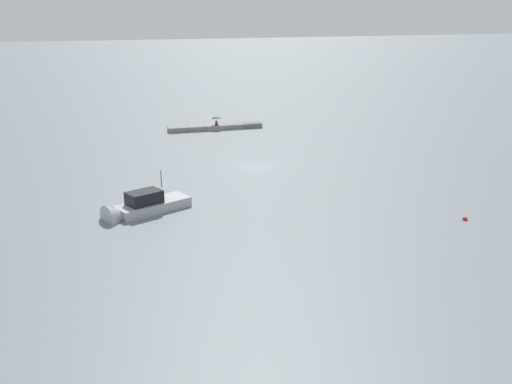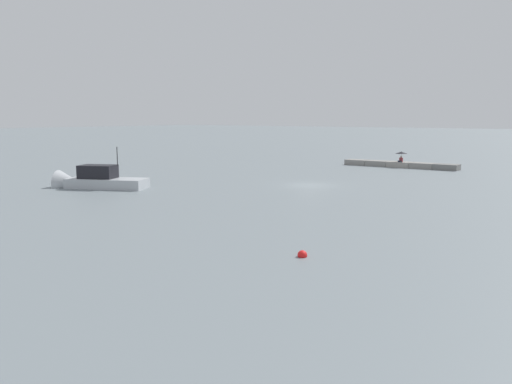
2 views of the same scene
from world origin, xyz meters
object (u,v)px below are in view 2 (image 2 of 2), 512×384
Objects in this scene: umbrella_open_black at (401,153)px; mooring_buoy_near at (302,255)px; person_seated_maroon_left at (401,160)px; motorboat_grey_near at (93,182)px.

umbrella_open_black reaches higher than mooring_buoy_near.
person_seated_maroon_left is 0.51× the size of umbrella_open_black.
person_seated_maroon_left is 37.32m from motorboat_grey_near.
person_seated_maroon_left is 0.88m from umbrella_open_black.
motorboat_grey_near is at bearing 67.00° from umbrella_open_black.
motorboat_grey_near reaches higher than person_seated_maroon_left.
umbrella_open_black is at bearing -86.57° from person_seated_maroon_left.
motorboat_grey_near reaches higher than mooring_buoy_near.
motorboat_grey_near is 28.82m from mooring_buoy_near.
motorboat_grey_near is at bearing -19.32° from mooring_buoy_near.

